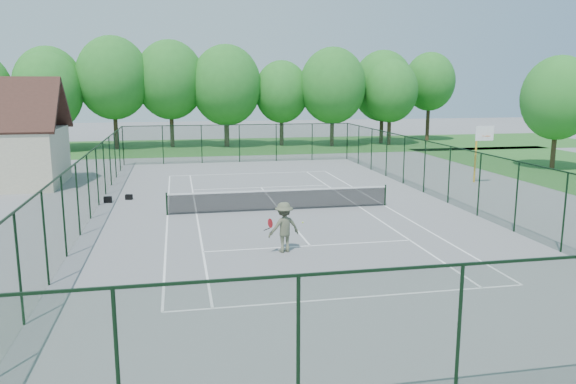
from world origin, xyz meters
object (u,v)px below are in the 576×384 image
sports_bag_a (108,200)px  tennis_player (284,227)px  tennis_net (280,199)px  basketball_goal (481,143)px

sports_bag_a → tennis_player: tennis_player is taller
tennis_net → basketball_goal: size_ratio=3.04×
sports_bag_a → tennis_net: bearing=-19.4°
sports_bag_a → tennis_player: (7.48, -10.53, 0.78)m
tennis_net → sports_bag_a: 9.34m
tennis_net → basketball_goal: basketball_goal is taller
tennis_net → tennis_player: tennis_player is taller
tennis_net → sports_bag_a: size_ratio=27.34×
basketball_goal → sports_bag_a: size_ratio=9.00×
sports_bag_a → basketball_goal: bearing=7.1°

